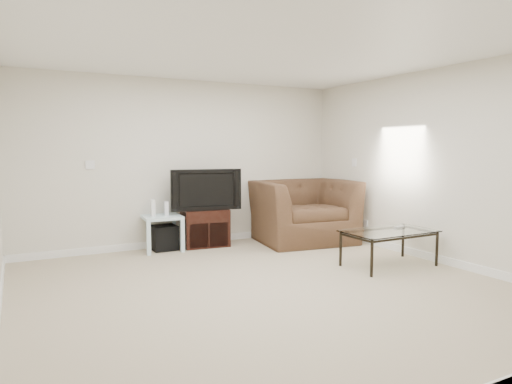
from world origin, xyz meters
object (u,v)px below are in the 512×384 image
television (205,189)px  side_table (162,233)px  recliner (303,200)px  subwoofer (164,238)px  tv_stand (205,227)px  coffee_table (389,248)px

television → side_table: (-0.66, 0.03, -0.61)m
side_table → recliner: (2.18, -0.39, 0.40)m
television → recliner: recliner is taller
subwoofer → recliner: bearing=-10.8°
television → tv_stand: bearing=92.6°
tv_stand → side_table: (-0.66, 0.00, -0.02)m
subwoofer → tv_stand: bearing=-1.8°
television → subwoofer: size_ratio=2.80×
television → recliner: bearing=-5.2°
television → coffee_table: (1.61, -2.17, -0.64)m
subwoofer → recliner: 2.23m
tv_stand → side_table: bearing=-174.3°
side_table → subwoofer: 0.08m
television → subwoofer: television is taller
tv_stand → television: bearing=-90.0°
television → recliner: size_ratio=0.66×
side_table → subwoofer: size_ratio=1.52×
television → coffee_table: 2.78m
television → coffee_table: size_ratio=0.86×
subwoofer → television: bearing=-4.3°
tv_stand → recliner: (1.51, -0.39, 0.37)m
television → coffee_table: bearing=-45.1°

